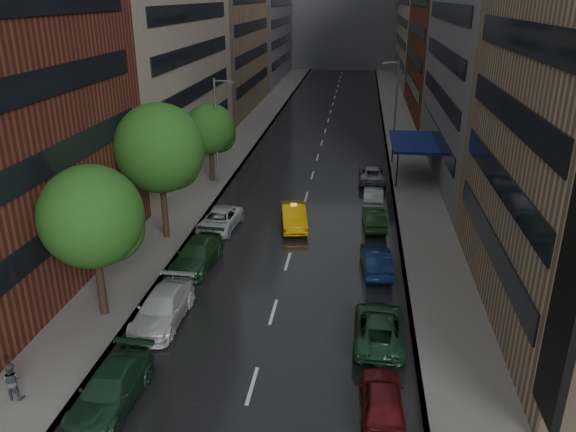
% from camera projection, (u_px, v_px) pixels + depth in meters
% --- Properties ---
extents(road, '(14.00, 140.00, 0.01)m').
position_uv_depth(road, '(324.00, 135.00, 66.25)').
color(road, black).
rests_on(road, ground).
extents(sidewalk_left, '(4.00, 140.00, 0.15)m').
position_uv_depth(sidewalk_left, '(249.00, 132.00, 67.28)').
color(sidewalk_left, gray).
rests_on(sidewalk_left, ground).
extents(sidewalk_right, '(4.00, 140.00, 0.15)m').
position_uv_depth(sidewalk_right, '(401.00, 136.00, 65.17)').
color(sidewalk_right, gray).
rests_on(sidewalk_right, ground).
extents(tree_near, '(5.05, 5.05, 8.05)m').
position_uv_depth(tree_near, '(91.00, 217.00, 27.02)').
color(tree_near, '#382619').
rests_on(tree_near, ground).
extents(tree_mid, '(5.79, 5.79, 9.22)m').
position_uv_depth(tree_mid, '(159.00, 148.00, 35.84)').
color(tree_mid, '#382619').
rests_on(tree_mid, ground).
extents(tree_far, '(4.36, 4.36, 6.95)m').
position_uv_depth(tree_far, '(210.00, 129.00, 47.91)').
color(tree_far, '#382619').
rests_on(tree_far, ground).
extents(taxi, '(2.52, 5.02, 1.58)m').
position_uv_depth(taxi, '(294.00, 216.00, 39.89)').
color(taxi, '#FFB40D').
rests_on(taxi, ground).
extents(parked_cars_left, '(2.72, 23.57, 1.56)m').
position_uv_depth(parked_cars_left, '(180.00, 281.00, 30.93)').
color(parked_cars_left, '#193825').
rests_on(parked_cars_left, ground).
extents(parked_cars_right, '(2.44, 34.61, 1.47)m').
position_uv_depth(parked_cars_right, '(375.00, 241.00, 36.02)').
color(parked_cars_right, '#5A1214').
rests_on(parked_cars_right, ground).
extents(ped_black_umbrella, '(0.96, 0.98, 2.09)m').
position_uv_depth(ped_black_umbrella, '(10.00, 373.00, 22.45)').
color(ped_black_umbrella, '#45454A').
rests_on(ped_black_umbrella, sidewalk_left).
extents(street_lamp_left, '(1.74, 0.22, 9.00)m').
position_uv_depth(street_lamp_left, '(217.00, 130.00, 46.91)').
color(street_lamp_left, gray).
rests_on(street_lamp_left, sidewalk_left).
extents(street_lamp_right, '(1.74, 0.22, 9.00)m').
position_uv_depth(street_lamp_right, '(395.00, 102.00, 58.93)').
color(street_lamp_right, gray).
rests_on(street_lamp_right, sidewalk_right).
extents(awning, '(4.00, 8.00, 3.12)m').
position_uv_depth(awning, '(414.00, 142.00, 50.21)').
color(awning, navy).
rests_on(awning, sidewalk_right).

